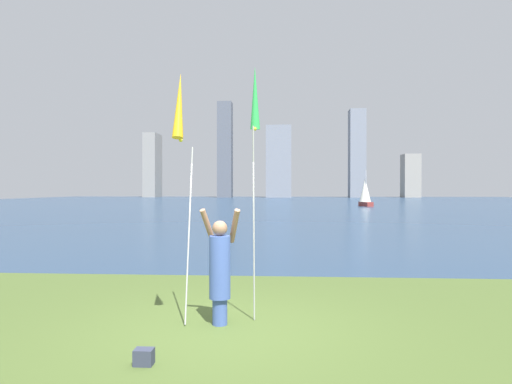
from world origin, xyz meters
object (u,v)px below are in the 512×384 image
person (220,268)px  sailboat_1 (365,192)px  kite_flag_left (180,114)px  kite_flag_right (255,106)px  bag (144,357)px

person → sailboat_1: (10.82, 48.88, 0.83)m
kite_flag_left → sailboat_1: size_ratio=0.84×
person → sailboat_1: sailboat_1 is taller
kite_flag_right → kite_flag_left: bearing=-139.2°
kite_flag_right → bag: bearing=-119.9°
kite_flag_left → bag: 3.30m
kite_flag_left → sailboat_1: 50.66m
kite_flag_left → sailboat_1: bearing=77.1°
person → kite_flag_right: bearing=54.1°
kite_flag_right → sailboat_1: bearing=78.0°
kite_flag_left → kite_flag_right: kite_flag_right is taller
kite_flag_right → bag: kite_flag_right is taller
person → bag: bearing=-97.4°
kite_flag_left → sailboat_1: (11.33, 49.35, -1.47)m
bag → kite_flag_left: bearing=82.4°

